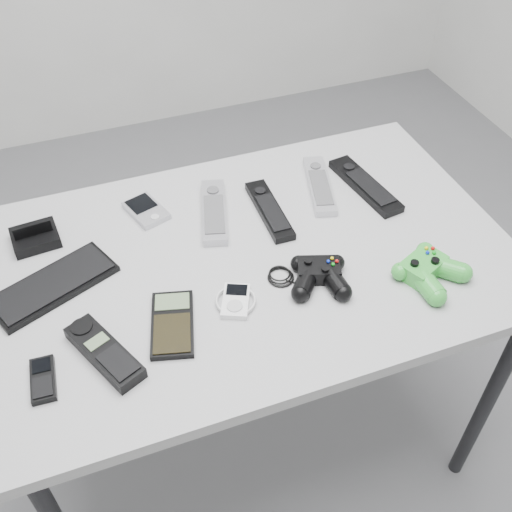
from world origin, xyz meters
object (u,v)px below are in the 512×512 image
object	(u,v)px
calculator	(172,324)
mp3_player	(236,300)
remote_silver_a	(214,211)
mobile_phone	(43,379)
pda	(146,210)
cordless_handset	(104,352)
desk	(252,275)
controller_green	(428,269)
controller_black	(319,274)
remote_black_a	(269,210)
remote_black_b	(365,185)
pda_keyboard	(53,285)
remote_silver_b	(319,185)

from	to	relation	value
calculator	mp3_player	distance (m)	0.13
remote_silver_a	mobile_phone	world-z (taller)	remote_silver_a
pda	cordless_handset	size ratio (longest dim) A/B	0.60
desk	controller_green	world-z (taller)	controller_green
mobile_phone	controller_black	xyz separation A→B (m)	(0.55, 0.06, 0.01)
remote_black_a	mp3_player	distance (m)	0.28
remote_black_b	cordless_handset	xyz separation A→B (m)	(-0.67, -0.28, 0.00)
remote_black_b	controller_green	bearing A→B (deg)	-101.64
desk	pda_keyboard	world-z (taller)	pda_keyboard
remote_black_b	cordless_handset	world-z (taller)	cordless_handset
calculator	pda	bearing A→B (deg)	100.29
remote_black_b	controller_green	world-z (taller)	controller_green
pda	mp3_player	xyz separation A→B (m)	(0.10, -0.33, -0.00)
desk	pda	size ratio (longest dim) A/B	10.38
remote_silver_a	cordless_handset	distance (m)	0.44
remote_silver_b	controller_black	bearing A→B (deg)	-99.12
pda	remote_silver_b	size ratio (longest dim) A/B	0.50
pda_keyboard	remote_silver_a	world-z (taller)	remote_silver_a
remote_silver_a	desk	bearing A→B (deg)	-61.05
remote_black_b	desk	bearing A→B (deg)	-168.45
desk	pda	world-z (taller)	pda
controller_black	pda_keyboard	bearing A→B (deg)	-179.66
pda	calculator	bearing A→B (deg)	-112.81
desk	mp3_player	size ratio (longest dim) A/B	12.89
pda_keyboard	cordless_handset	world-z (taller)	cordless_handset
remote_black_a	remote_silver_b	distance (m)	0.15
remote_silver_a	remote_black_b	size ratio (longest dim) A/B	0.93
remote_black_b	controller_black	world-z (taller)	controller_black
remote_silver_b	mobile_phone	size ratio (longest dim) A/B	2.31
mp3_player	controller_black	xyz separation A→B (m)	(0.18, -0.00, 0.01)
remote_silver_a	mobile_phone	size ratio (longest dim) A/B	2.30
cordless_handset	controller_black	bearing A→B (deg)	-19.79
pda	remote_black_b	size ratio (longest dim) A/B	0.46
calculator	remote_black_b	bearing A→B (deg)	39.85
remote_silver_a	controller_green	distance (m)	0.49
pda_keyboard	pda	xyz separation A→B (m)	(0.23, 0.16, 0.00)
mp3_player	pda	bearing A→B (deg)	131.77
remote_silver_b	mp3_player	distance (m)	0.41
cordless_handset	mp3_player	distance (m)	0.27
remote_black_a	remote_black_b	distance (m)	0.25
pda	remote_silver_a	xyz separation A→B (m)	(0.14, -0.06, 0.00)
remote_black_a	mobile_phone	distance (m)	0.61
mp3_player	remote_black_b	bearing A→B (deg)	54.48
calculator	mp3_player	xyz separation A→B (m)	(0.13, 0.01, -0.00)
remote_black_a	cordless_handset	bearing A→B (deg)	-146.43
controller_green	remote_silver_b	bearing A→B (deg)	80.21
remote_black_b	mobile_phone	size ratio (longest dim) A/B	2.49
calculator	controller_black	distance (m)	0.31
controller_black	remote_silver_a	bearing A→B (deg)	135.64
mobile_phone	controller_black	size ratio (longest dim) A/B	0.45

